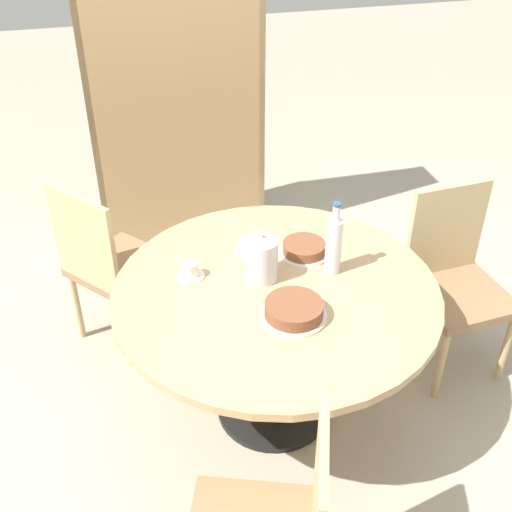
# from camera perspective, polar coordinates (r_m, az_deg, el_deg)

# --- Properties ---
(ground_plane) EXTENTS (14.00, 14.00, 0.00)m
(ground_plane) POSITION_cam_1_polar(r_m,az_deg,el_deg) (3.12, 1.55, -13.37)
(ground_plane) COLOR #B2A893
(dining_table) EXTENTS (1.35, 1.35, 0.72)m
(dining_table) POSITION_cam_1_polar(r_m,az_deg,el_deg) (2.72, 1.73, -5.36)
(dining_table) COLOR black
(dining_table) RESTS_ON ground_plane
(chair_b) EXTENTS (0.45, 0.45, 0.92)m
(chair_b) POSITION_cam_1_polar(r_m,az_deg,el_deg) (3.20, 17.25, -1.95)
(chair_b) COLOR tan
(chair_b) RESTS_ON ground_plane
(chair_c) EXTENTS (0.59, 0.59, 0.92)m
(chair_c) POSITION_cam_1_polar(r_m,az_deg,el_deg) (3.24, -12.81, -0.65)
(chair_c) COLOR tan
(chair_c) RESTS_ON ground_plane
(bookshelf) EXTENTS (1.03, 0.28, 1.89)m
(bookshelf) POSITION_cam_1_polar(r_m,az_deg,el_deg) (3.92, -7.11, 13.45)
(bookshelf) COLOR tan
(bookshelf) RESTS_ON ground_plane
(coffee_pot) EXTENTS (0.14, 0.14, 0.23)m
(coffee_pot) POSITION_cam_1_polar(r_m,az_deg,el_deg) (2.63, 0.48, -0.17)
(coffee_pot) COLOR silver
(coffee_pot) RESTS_ON dining_table
(water_bottle) EXTENTS (0.07, 0.07, 0.33)m
(water_bottle) POSITION_cam_1_polar(r_m,az_deg,el_deg) (2.67, 6.93, 1.05)
(water_bottle) COLOR silver
(water_bottle) RESTS_ON dining_table
(cake_main) EXTENTS (0.26, 0.26, 0.07)m
(cake_main) POSITION_cam_1_polar(r_m,az_deg,el_deg) (2.47, 3.39, -4.85)
(cake_main) COLOR white
(cake_main) RESTS_ON dining_table
(cake_second) EXTENTS (0.22, 0.22, 0.06)m
(cake_second) POSITION_cam_1_polar(r_m,az_deg,el_deg) (2.82, 4.28, 0.61)
(cake_second) COLOR white
(cake_second) RESTS_ON dining_table
(cup_a) EXTENTS (0.12, 0.12, 0.07)m
(cup_a) POSITION_cam_1_polar(r_m,az_deg,el_deg) (2.69, -5.84, -1.35)
(cup_a) COLOR white
(cup_a) RESTS_ON dining_table
(cup_b) EXTENTS (0.12, 0.12, 0.07)m
(cup_b) POSITION_cam_1_polar(r_m,az_deg,el_deg) (2.82, -0.78, 0.82)
(cup_b) COLOR white
(cup_b) RESTS_ON dining_table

